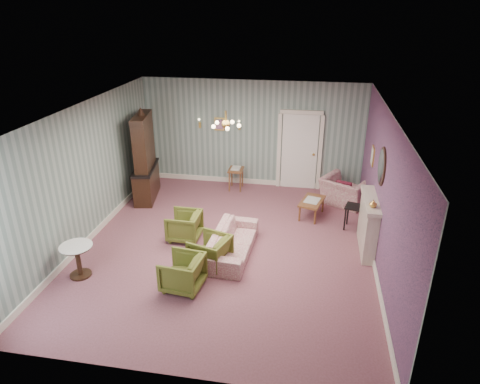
% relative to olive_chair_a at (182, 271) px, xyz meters
% --- Properties ---
extents(floor, '(7.00, 7.00, 0.00)m').
position_rel_olive_chair_a_xyz_m(floor, '(0.51, 1.54, -0.35)').
color(floor, '#844C5A').
rests_on(floor, ground).
extents(ceiling, '(7.00, 7.00, 0.00)m').
position_rel_olive_chair_a_xyz_m(ceiling, '(0.51, 1.54, 2.55)').
color(ceiling, white).
rests_on(ceiling, ground).
extents(wall_back, '(6.00, 0.00, 6.00)m').
position_rel_olive_chair_a_xyz_m(wall_back, '(0.51, 5.04, 1.10)').
color(wall_back, slate).
rests_on(wall_back, ground).
extents(wall_front, '(6.00, 0.00, 6.00)m').
position_rel_olive_chair_a_xyz_m(wall_front, '(0.51, -1.96, 1.10)').
color(wall_front, slate).
rests_on(wall_front, ground).
extents(wall_left, '(0.00, 7.00, 7.00)m').
position_rel_olive_chair_a_xyz_m(wall_left, '(-2.49, 1.54, 1.10)').
color(wall_left, slate).
rests_on(wall_left, ground).
extents(wall_right, '(0.00, 7.00, 7.00)m').
position_rel_olive_chair_a_xyz_m(wall_right, '(3.51, 1.54, 1.10)').
color(wall_right, slate).
rests_on(wall_right, ground).
extents(wall_right_floral, '(0.00, 7.00, 7.00)m').
position_rel_olive_chair_a_xyz_m(wall_right_floral, '(3.49, 1.54, 1.10)').
color(wall_right_floral, '#A85480').
rests_on(wall_right_floral, ground).
extents(door, '(1.12, 0.12, 2.16)m').
position_rel_olive_chair_a_xyz_m(door, '(1.81, 5.00, 0.73)').
color(door, white).
rests_on(door, floor).
extents(olive_chair_a, '(0.72, 0.76, 0.71)m').
position_rel_olive_chair_a_xyz_m(olive_chair_a, '(0.00, 0.00, 0.00)').
color(olive_chair_a, '#5B6021').
rests_on(olive_chair_a, floor).
extents(olive_chair_b, '(0.81, 0.84, 0.70)m').
position_rel_olive_chair_a_xyz_m(olive_chair_b, '(0.32, 0.78, -0.00)').
color(olive_chair_b, '#5B6021').
rests_on(olive_chair_b, floor).
extents(olive_chair_c, '(0.64, 0.68, 0.69)m').
position_rel_olive_chair_a_xyz_m(olive_chair_c, '(-0.48, 1.70, -0.01)').
color(olive_chair_c, '#5B6021').
rests_on(olive_chair_c, floor).
extents(sofa_chintz, '(0.63, 1.89, 0.73)m').
position_rel_olive_chair_a_xyz_m(sofa_chintz, '(0.67, 1.28, 0.01)').
color(sofa_chintz, '#943C55').
rests_on(sofa_chintz, floor).
extents(wingback_chair, '(1.29, 1.15, 0.94)m').
position_rel_olive_chair_a_xyz_m(wingback_chair, '(3.03, 4.12, 0.12)').
color(wingback_chair, '#943C55').
rests_on(wingback_chair, floor).
extents(dresser, '(0.74, 1.48, 2.35)m').
position_rel_olive_chair_a_xyz_m(dresser, '(-2.07, 3.63, 0.82)').
color(dresser, black).
rests_on(dresser, floor).
extents(fireplace, '(0.30, 1.40, 1.16)m').
position_rel_olive_chair_a_xyz_m(fireplace, '(3.37, 1.94, 0.23)').
color(fireplace, beige).
rests_on(fireplace, floor).
extents(mantel_vase, '(0.15, 0.15, 0.15)m').
position_rel_olive_chair_a_xyz_m(mantel_vase, '(3.35, 1.54, 0.88)').
color(mantel_vase, gold).
rests_on(mantel_vase, fireplace).
extents(oval_mirror, '(0.04, 0.76, 0.84)m').
position_rel_olive_chair_a_xyz_m(oval_mirror, '(3.47, 1.94, 1.50)').
color(oval_mirror, white).
rests_on(oval_mirror, wall_right).
extents(framed_print, '(0.04, 0.34, 0.42)m').
position_rel_olive_chair_a_xyz_m(framed_print, '(3.48, 3.29, 1.25)').
color(framed_print, gold).
rests_on(framed_print, wall_right).
extents(coffee_table, '(0.66, 0.93, 0.43)m').
position_rel_olive_chair_a_xyz_m(coffee_table, '(2.22, 3.25, -0.14)').
color(coffee_table, brown).
rests_on(coffee_table, floor).
extents(side_table_black, '(0.47, 0.47, 0.58)m').
position_rel_olive_chair_a_xyz_m(side_table_black, '(3.16, 2.78, -0.07)').
color(side_table_black, black).
rests_on(side_table_black, floor).
extents(pedestal_table, '(0.69, 0.69, 0.66)m').
position_rel_olive_chair_a_xyz_m(pedestal_table, '(-2.02, 0.03, -0.03)').
color(pedestal_table, black).
rests_on(pedestal_table, floor).
extents(nesting_table, '(0.39, 0.50, 0.64)m').
position_rel_olive_chair_a_xyz_m(nesting_table, '(0.14, 4.58, -0.03)').
color(nesting_table, brown).
rests_on(nesting_table, floor).
extents(gilt_mirror_back, '(0.28, 0.06, 0.36)m').
position_rel_olive_chair_a_xyz_m(gilt_mirror_back, '(-0.39, 5.00, 1.35)').
color(gilt_mirror_back, gold).
rests_on(gilt_mirror_back, wall_back).
extents(sconce_left, '(0.16, 0.12, 0.30)m').
position_rel_olive_chair_a_xyz_m(sconce_left, '(-0.94, 4.98, 1.35)').
color(sconce_left, gold).
rests_on(sconce_left, wall_back).
extents(sconce_right, '(0.16, 0.12, 0.30)m').
position_rel_olive_chair_a_xyz_m(sconce_right, '(0.16, 4.98, 1.35)').
color(sconce_right, gold).
rests_on(sconce_right, wall_back).
extents(chandelier, '(0.56, 0.56, 0.36)m').
position_rel_olive_chair_a_xyz_m(chandelier, '(0.51, 1.54, 2.28)').
color(chandelier, gold).
rests_on(chandelier, ceiling).
extents(burgundy_cushion, '(0.41, 0.28, 0.39)m').
position_rel_olive_chair_a_xyz_m(burgundy_cushion, '(2.98, 3.97, 0.13)').
color(burgundy_cushion, maroon).
rests_on(burgundy_cushion, wingback_chair).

